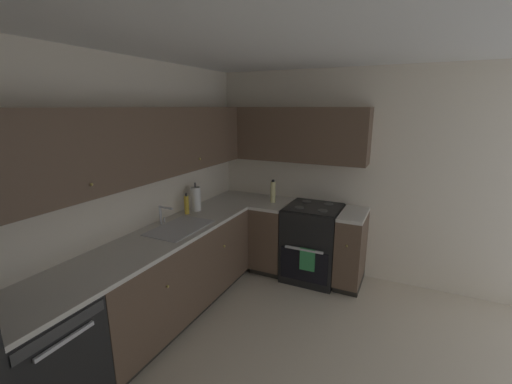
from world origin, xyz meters
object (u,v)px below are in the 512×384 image
at_px(soap_bottle, 187,205).
at_px(oil_bottle, 273,192).
at_px(dishwasher, 39,367).
at_px(oven_range, 313,242).
at_px(paper_towel_roll, 196,199).

distance_m(soap_bottle, oil_bottle, 1.06).
xyz_separation_m(dishwasher, oven_range, (2.64, -1.00, 0.02)).
height_order(oven_range, oil_bottle, oil_bottle).
xyz_separation_m(dishwasher, oil_bottle, (2.62, -0.49, 0.59)).
bearing_deg(oven_range, dishwasher, 159.21).
distance_m(oven_range, soap_bottle, 1.55).
bearing_deg(oven_range, oil_bottle, 92.06).
xyz_separation_m(oven_range, soap_bottle, (-0.84, 1.18, 0.54)).
bearing_deg(soap_bottle, oven_range, -54.72).
relative_size(oven_range, oil_bottle, 3.67).
xyz_separation_m(paper_towel_roll, oil_bottle, (0.68, -0.65, -0.00)).
bearing_deg(dishwasher, paper_towel_roll, 4.72).
relative_size(oven_range, paper_towel_roll, 3.13).
height_order(dishwasher, oven_range, oven_range).
bearing_deg(paper_towel_roll, dishwasher, -175.28).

